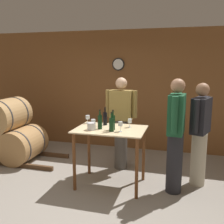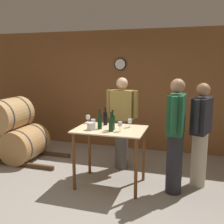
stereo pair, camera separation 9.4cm
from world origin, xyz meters
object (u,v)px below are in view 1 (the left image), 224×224
object	(u,v)px
wine_glass_near_center	(93,122)
wine_glass_far_side	(130,121)
wine_bottle_left	(105,118)
person_visitor_bearded	(121,121)
person_host	(176,134)
ice_bucket	(91,126)
wine_bottle_far_left	(100,121)
wine_glass_near_left	(88,117)
wine_bottle_right	(111,124)
wine_glass_near_right	(120,124)
wine_bottle_center	(113,122)
person_visitor_with_scarf	(200,132)

from	to	relation	value
wine_glass_near_center	wine_glass_far_side	xyz separation A→B (m)	(0.56, 0.19, -0.00)
wine_bottle_left	person_visitor_bearded	xyz separation A→B (m)	(0.15, 0.52, -0.16)
person_host	ice_bucket	bearing A→B (deg)	-171.61
wine_bottle_left	person_visitor_bearded	bearing A→B (deg)	73.96
person_host	person_visitor_bearded	world-z (taller)	person_host
wine_bottle_left	person_visitor_bearded	world-z (taller)	person_visitor_bearded
wine_bottle_far_left	wine_glass_near_left	distance (m)	0.46
wine_bottle_right	wine_glass_near_left	distance (m)	0.69
ice_bucket	wine_bottle_right	bearing A→B (deg)	-1.49
wine_glass_near_right	wine_glass_far_side	size ratio (longest dim) A/B	1.11
wine_bottle_left	ice_bucket	bearing A→B (deg)	-106.59
wine_glass_near_left	person_visitor_bearded	bearing A→B (deg)	44.54
wine_bottle_center	person_visitor_with_scarf	distance (m)	1.40
wine_glass_near_left	person_host	world-z (taller)	person_host
wine_bottle_right	wine_glass_far_side	world-z (taller)	wine_bottle_right
wine_bottle_right	wine_glass_near_left	size ratio (longest dim) A/B	2.17
wine_glass_near_left	wine_glass_near_center	world-z (taller)	same
wine_bottle_right	wine_glass_near_right	size ratio (longest dim) A/B	1.97
wine_glass_near_right	ice_bucket	xyz separation A→B (m)	(-0.46, -0.02, -0.06)
wine_bottle_far_left	wine_glass_far_side	distance (m)	0.49
wine_bottle_far_left	ice_bucket	distance (m)	0.16
person_visitor_with_scarf	wine_glass_near_center	bearing A→B (deg)	-166.14
wine_glass_far_side	wine_bottle_left	bearing A→B (deg)	174.03
wine_bottle_right	person_host	xyz separation A→B (m)	(0.94, 0.20, -0.13)
wine_glass_near_right	wine_glass_far_side	world-z (taller)	wine_glass_near_right
wine_bottle_far_left	person_host	size ratio (longest dim) A/B	0.18
wine_bottle_far_left	wine_bottle_center	distance (m)	0.21
wine_bottle_center	wine_bottle_right	world-z (taller)	wine_bottle_center
wine_bottle_far_left	wine_glass_far_side	size ratio (longest dim) A/B	2.24
ice_bucket	person_visitor_with_scarf	bearing A→B (deg)	18.45
wine_glass_far_side	wine_bottle_right	bearing A→B (deg)	-122.42
person_visitor_bearded	wine_bottle_left	bearing A→B (deg)	-106.04
wine_glass_far_side	person_visitor_bearded	size ratio (longest dim) A/B	0.08
wine_glass_far_side	person_visitor_bearded	world-z (taller)	person_visitor_bearded
wine_bottle_right	person_host	world-z (taller)	person_host
wine_bottle_left	wine_glass_near_left	bearing A→B (deg)	172.30
person_visitor_with_scarf	person_host	bearing A→B (deg)	-135.54
wine_glass_near_center	person_visitor_bearded	world-z (taller)	person_visitor_bearded
wine_glass_near_left	wine_glass_far_side	distance (m)	0.76
wine_glass_near_left	wine_glass_far_side	xyz separation A→B (m)	(0.76, -0.09, -0.00)
wine_bottle_center	wine_glass_far_side	world-z (taller)	wine_bottle_center
wine_glass_far_side	person_host	world-z (taller)	person_host
wine_glass_far_side	person_host	size ratio (longest dim) A/B	0.08
wine_glass_near_center	wine_glass_far_side	world-z (taller)	same
wine_glass_near_left	person_host	size ratio (longest dim) A/B	0.08
wine_bottle_center	person_visitor_with_scarf	size ratio (longest dim) A/B	0.19
wine_bottle_far_left	wine_bottle_left	distance (m)	0.28
wine_bottle_left	person_visitor_with_scarf	world-z (taller)	person_visitor_with_scarf
wine_bottle_left	person_visitor_bearded	distance (m)	0.56
wine_glass_far_side	ice_bucket	world-z (taller)	wine_glass_far_side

